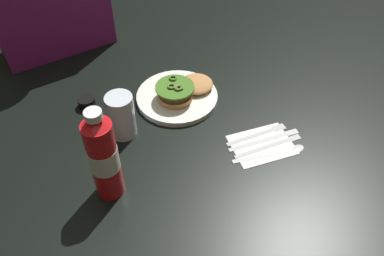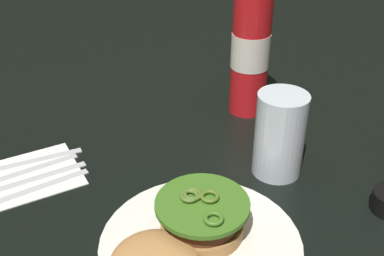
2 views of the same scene
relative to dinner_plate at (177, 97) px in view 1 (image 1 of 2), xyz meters
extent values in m
plane|color=black|center=(-0.10, -0.06, -0.01)|extent=(3.00, 3.00, 0.00)
cylinder|color=white|center=(0.00, 0.00, 0.00)|extent=(0.24, 0.24, 0.02)
cylinder|color=#B88047|center=(-0.01, -0.01, 0.02)|extent=(0.10, 0.10, 0.02)
cylinder|color=#512D19|center=(-0.01, -0.01, 0.03)|extent=(0.09, 0.09, 0.02)
cylinder|color=red|center=(-0.01, -0.01, 0.05)|extent=(0.09, 0.09, 0.01)
cylinder|color=#3E6F1F|center=(-0.01, -0.01, 0.05)|extent=(0.11, 0.11, 0.01)
torus|color=#51722B|center=(-0.01, -0.03, 0.06)|extent=(0.02, 0.02, 0.01)
torus|color=#447724|center=(0.00, 0.02, 0.06)|extent=(0.02, 0.02, 0.01)
torus|color=#506F22|center=(-0.02, -0.01, 0.06)|extent=(0.02, 0.02, 0.01)
torus|color=#536F28|center=(-0.01, -0.03, 0.06)|extent=(0.02, 0.02, 0.01)
ellipsoid|color=#B88047|center=(0.07, 0.00, 0.02)|extent=(0.10, 0.10, 0.03)
cylinder|color=red|center=(-0.30, -0.20, 0.10)|extent=(0.07, 0.07, 0.22)
cone|color=red|center=(-0.30, -0.20, 0.22)|extent=(0.06, 0.06, 0.02)
cylinder|color=white|center=(-0.30, -0.20, 0.24)|extent=(0.04, 0.04, 0.02)
cylinder|color=white|center=(-0.30, -0.20, 0.11)|extent=(0.07, 0.07, 0.06)
cylinder|color=silver|center=(-0.20, -0.04, 0.06)|extent=(0.07, 0.07, 0.13)
cylinder|color=black|center=(-0.24, 0.11, 0.01)|extent=(0.05, 0.05, 0.03)
cube|color=white|center=(0.10, -0.28, -0.01)|extent=(0.18, 0.16, 0.00)
cube|color=silver|center=(0.09, -0.32, 0.00)|extent=(0.19, 0.07, 0.00)
ellipsoid|color=silver|center=(0.17, -0.34, 0.00)|extent=(0.04, 0.03, 0.00)
cube|color=silver|center=(0.10, -0.29, 0.00)|extent=(0.17, 0.04, 0.00)
cube|color=silver|center=(0.17, -0.30, 0.00)|extent=(0.08, 0.03, 0.00)
cube|color=silver|center=(0.10, -0.27, 0.00)|extent=(0.18, 0.05, 0.00)
cube|color=silver|center=(0.18, -0.28, 0.00)|extent=(0.08, 0.03, 0.00)
cube|color=silver|center=(0.11, -0.25, 0.00)|extent=(0.18, 0.04, 0.00)
cube|color=silver|center=(0.18, -0.26, 0.00)|extent=(0.04, 0.03, 0.00)
camera|label=1|loc=(-0.44, -0.79, 0.78)|focal=37.04mm
camera|label=2|loc=(0.28, 0.29, 0.41)|focal=43.25mm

